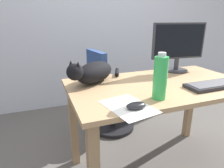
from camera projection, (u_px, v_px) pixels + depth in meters
ground_plane at (153, 168)px, 1.67m from camera, size 8.00×8.00×0.00m
back_wall at (97, 10)px, 2.64m from camera, size 6.00×0.04×2.60m
desk at (159, 98)px, 1.47m from camera, size 1.30×0.73×0.75m
office_chair at (109, 97)px, 2.15m from camera, size 0.48×0.48×0.90m
monitor at (178, 45)px, 1.69m from camera, size 0.48×0.20×0.41m
keyboard at (216, 85)px, 1.37m from camera, size 0.44×0.15×0.03m
cat at (93, 72)px, 1.42m from camera, size 0.50×0.41×0.20m
computer_mouse at (136, 106)px, 1.03m from camera, size 0.11×0.06×0.04m
paper_sheet at (128, 107)px, 1.06m from camera, size 0.26×0.33×0.00m
water_bottle at (160, 78)px, 1.13m from camera, size 0.08×0.08×0.27m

